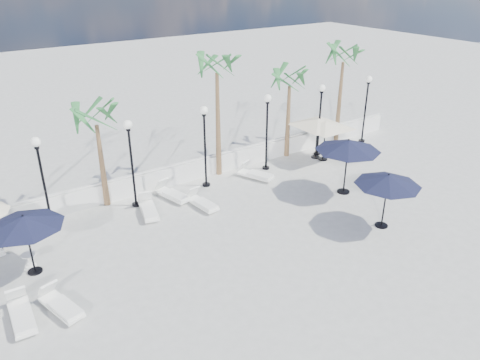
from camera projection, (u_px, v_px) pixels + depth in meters
ground at (296, 250)px, 17.10m from camera, size 100.00×100.00×0.00m
balustrade at (196, 169)px, 22.51m from camera, size 26.00×0.30×1.01m
lamppost_1 at (42, 171)px, 17.35m from camera, size 0.36×0.36×3.84m
lamppost_2 at (131, 152)px, 19.13m from camera, size 0.36×0.36×3.84m
lamppost_3 at (205, 135)px, 20.90m from camera, size 0.36×0.36×3.84m
lamppost_4 at (267, 122)px, 22.68m from camera, size 0.36×0.36×3.84m
lamppost_5 at (320, 110)px, 24.45m from camera, size 0.36×0.36×3.84m
lamppost_6 at (366, 100)px, 26.23m from camera, size 0.36×0.36×3.84m
palm_1 at (96, 121)px, 18.68m from camera, size 2.60×2.60×4.70m
palm_2 at (217, 70)px, 20.99m from camera, size 2.60×2.60×6.10m
palm_3 at (290, 83)px, 23.67m from camera, size 2.60×2.60×4.90m
palm_4 at (343, 60)px, 25.22m from camera, size 2.60×2.60×5.70m
lounger_0 at (21, 314)px, 13.65m from camera, size 0.69×1.88×0.69m
lounger_1 at (61, 305)px, 14.04m from camera, size 1.02×1.86×0.66m
lounger_3 at (149, 209)px, 19.42m from camera, size 1.03×1.93×0.69m
lounger_4 at (172, 194)px, 20.69m from camera, size 1.03×1.93×0.69m
lounger_5 at (202, 202)px, 19.99m from camera, size 0.75×1.78×0.65m
lounger_6 at (255, 174)px, 22.63m from camera, size 1.27×1.91×0.69m
side_table_1 at (29, 259)px, 16.07m from camera, size 0.49×0.49×0.48m
side_table_2 at (405, 182)px, 21.71m from camera, size 0.47×0.47×0.46m
parasol_navy_left at (24, 222)px, 15.05m from camera, size 2.53×2.53×2.23m
parasol_navy_mid at (348, 146)px, 20.37m from camera, size 2.88×2.88×2.58m
parasol_navy_right at (388, 180)px, 17.77m from camera, size 2.55×2.55×2.29m
parasol_cream_sq_a at (318, 120)px, 24.19m from camera, size 4.66×4.66×2.29m
parasol_cream_sq_b at (326, 122)px, 23.93m from camera, size 4.53×4.53×2.27m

